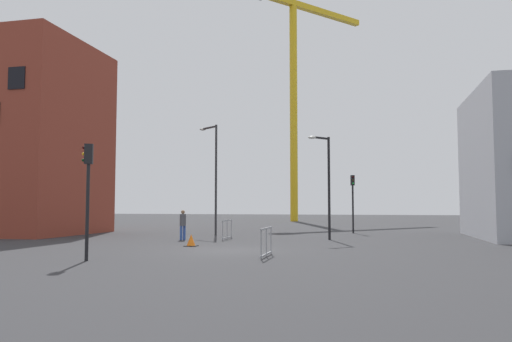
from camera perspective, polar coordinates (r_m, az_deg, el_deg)
The scene contains 11 objects.
ground at distance 21.19m, azimuth -3.36°, elevation -9.11°, with size 160.00×160.00×0.00m, color #333335.
brick_building at distance 36.42m, azimuth -24.63°, elevation 3.36°, with size 8.00×8.72×12.62m.
construction_crane at distance 61.04m, azimuth 4.58°, elevation 10.83°, with size 12.29×13.81×26.91m.
streetlamp_tall at distance 31.99m, azimuth -4.85°, elevation 0.15°, with size 1.52×1.11×7.08m.
streetlamp_short at distance 27.70m, azimuth 8.08°, elevation -0.76°, with size 1.11×1.16×5.71m.
traffic_light_verge at distance 18.12m, azimuth -18.76°, elevation -1.21°, with size 0.39×0.33×4.04m.
traffic_light_crosswalk at distance 34.60m, azimuth 11.06°, elevation -2.62°, with size 0.30×0.39×3.96m.
pedestrian_walking at distance 27.63m, azimuth -8.41°, elevation -5.90°, with size 0.34×0.34×1.63m.
safety_barrier_right_run at distance 18.50m, azimuth 1.19°, elevation -8.12°, with size 0.08×2.11×1.08m.
safety_barrier_rear at distance 28.08m, azimuth -3.34°, elevation -6.69°, with size 0.06×1.94×1.08m.
traffic_cone_orange at distance 23.49m, azimuth -7.47°, elevation -7.94°, with size 0.55×0.55×0.56m.
Camera 1 is at (5.86, -20.27, 1.91)m, focal length 34.81 mm.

